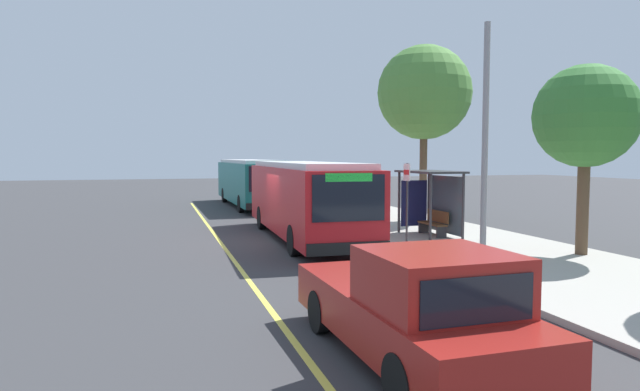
{
  "coord_description": "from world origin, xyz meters",
  "views": [
    {
      "loc": [
        20.02,
        -4.39,
        3.17
      ],
      "look_at": [
        1.31,
        1.18,
        1.77
      ],
      "focal_mm": 30.78,
      "sensor_mm": 36.0,
      "label": 1
    }
  ],
  "objects_px": {
    "waiting_bench": "(434,223)",
    "pedestrian_commuter": "(377,208)",
    "transit_bus_second": "(250,181)",
    "pickup_truck": "(414,308)",
    "route_sign_post": "(407,193)",
    "transit_bus_main": "(305,197)"
  },
  "relations": [
    {
      "from": "pickup_truck",
      "to": "pedestrian_commuter",
      "type": "height_order",
      "value": "pickup_truck"
    },
    {
      "from": "transit_bus_second",
      "to": "pedestrian_commuter",
      "type": "distance_m",
      "value": 14.65
    },
    {
      "from": "route_sign_post",
      "to": "waiting_bench",
      "type": "bearing_deg",
      "value": 135.92
    },
    {
      "from": "transit_bus_main",
      "to": "route_sign_post",
      "type": "bearing_deg",
      "value": 32.94
    },
    {
      "from": "pickup_truck",
      "to": "pedestrian_commuter",
      "type": "xyz_separation_m",
      "value": [
        -12.62,
        4.6,
        0.26
      ]
    },
    {
      "from": "waiting_bench",
      "to": "route_sign_post",
      "type": "relative_size",
      "value": 0.57
    },
    {
      "from": "route_sign_post",
      "to": "pickup_truck",
      "type": "bearing_deg",
      "value": -24.91
    },
    {
      "from": "transit_bus_main",
      "to": "transit_bus_second",
      "type": "distance_m",
      "value": 14.31
    },
    {
      "from": "waiting_bench",
      "to": "route_sign_post",
      "type": "bearing_deg",
      "value": -44.08
    },
    {
      "from": "pickup_truck",
      "to": "route_sign_post",
      "type": "distance_m",
      "value": 9.9
    },
    {
      "from": "waiting_bench",
      "to": "pedestrian_commuter",
      "type": "xyz_separation_m",
      "value": [
        -1.34,
        -1.82,
        0.48
      ]
    },
    {
      "from": "transit_bus_second",
      "to": "pedestrian_commuter",
      "type": "xyz_separation_m",
      "value": [
        14.39,
        2.68,
        -0.5
      ]
    },
    {
      "from": "route_sign_post",
      "to": "pedestrian_commuter",
      "type": "distance_m",
      "value": 3.81
    },
    {
      "from": "pickup_truck",
      "to": "waiting_bench",
      "type": "height_order",
      "value": "pickup_truck"
    },
    {
      "from": "transit_bus_second",
      "to": "waiting_bench",
      "type": "bearing_deg",
      "value": 15.96
    },
    {
      "from": "transit_bus_main",
      "to": "waiting_bench",
      "type": "xyz_separation_m",
      "value": [
        1.43,
        4.73,
        -0.98
      ]
    },
    {
      "from": "route_sign_post",
      "to": "pedestrian_commuter",
      "type": "height_order",
      "value": "route_sign_post"
    },
    {
      "from": "transit_bus_main",
      "to": "pickup_truck",
      "type": "bearing_deg",
      "value": -7.59
    },
    {
      "from": "transit_bus_second",
      "to": "route_sign_post",
      "type": "height_order",
      "value": "same"
    },
    {
      "from": "route_sign_post",
      "to": "pedestrian_commuter",
      "type": "relative_size",
      "value": 1.66
    },
    {
      "from": "transit_bus_main",
      "to": "pickup_truck",
      "type": "relative_size",
      "value": 2.03
    },
    {
      "from": "transit_bus_second",
      "to": "waiting_bench",
      "type": "height_order",
      "value": "transit_bus_second"
    }
  ]
}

